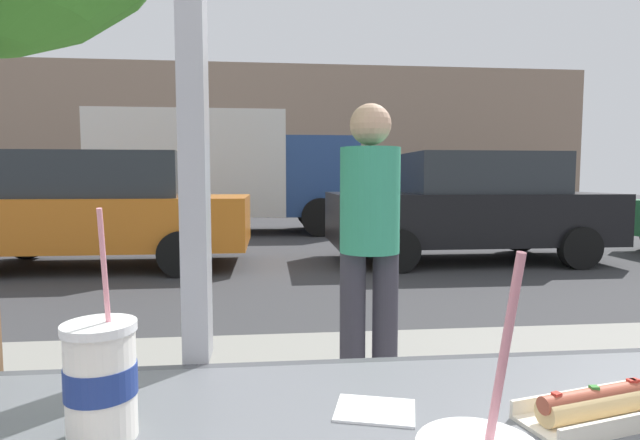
{
  "coord_description": "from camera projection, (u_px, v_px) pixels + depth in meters",
  "views": [
    {
      "loc": [
        0.14,
        -0.92,
        1.36
      ],
      "look_at": [
        0.48,
        2.39,
        1.08
      ],
      "focal_mm": 28.13,
      "sensor_mm": 36.0,
      "label": 1
    }
  ],
  "objects": [
    {
      "name": "hotdog_tray_near",
      "position": [
        602.0,
        405.0,
        0.74
      ],
      "size": [
        0.27,
        0.15,
        0.05
      ],
      "color": "beige",
      "rests_on": "window_counter"
    },
    {
      "name": "sidewalk_strip",
      "position": [
        243.0,
        430.0,
        2.59
      ],
      "size": [
        16.0,
        2.8,
        0.12
      ],
      "primitive_type": "cube",
      "color": "gray",
      "rests_on": "ground"
    },
    {
      "name": "ground_plane",
      "position": [
        262.0,
        254.0,
        8.94
      ],
      "size": [
        60.0,
        60.0,
        0.0
      ],
      "primitive_type": "plane",
      "color": "#38383A"
    },
    {
      "name": "box_truck",
      "position": [
        223.0,
        169.0,
        12.4
      ],
      "size": [
        6.24,
        2.44,
        2.93
      ],
      "color": "silver",
      "rests_on": "ground"
    },
    {
      "name": "parked_car_black",
      "position": [
        470.0,
        207.0,
        8.19
      ],
      "size": [
        4.48,
        2.01,
        1.76
      ],
      "color": "black",
      "rests_on": "ground"
    },
    {
      "name": "napkin_wrapper",
      "position": [
        375.0,
        410.0,
        0.77
      ],
      "size": [
        0.14,
        0.12,
        0.0
      ],
      "primitive_type": "cube",
      "rotation": [
        0.0,
        0.0,
        -0.28
      ],
      "color": "white",
      "rests_on": "window_counter"
    },
    {
      "name": "building_facade_far",
      "position": [
        266.0,
        139.0,
        21.49
      ],
      "size": [
        28.0,
        1.2,
        6.11
      ],
      "primitive_type": "cube",
      "color": "gray",
      "rests_on": "ground"
    },
    {
      "name": "parked_car_orange",
      "position": [
        98.0,
        209.0,
        7.61
      ],
      "size": [
        4.61,
        2.06,
        1.74
      ],
      "color": "orange",
      "rests_on": "ground"
    },
    {
      "name": "soda_cup_left",
      "position": [
        101.0,
        379.0,
        0.68
      ],
      "size": [
        0.1,
        0.1,
        0.32
      ],
      "color": "white",
      "rests_on": "window_counter"
    },
    {
      "name": "pedestrian",
      "position": [
        370.0,
        235.0,
        2.69
      ],
      "size": [
        0.32,
        0.32,
        1.63
      ],
      "color": "#35333E",
      "rests_on": "sidewalk_strip"
    }
  ]
}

